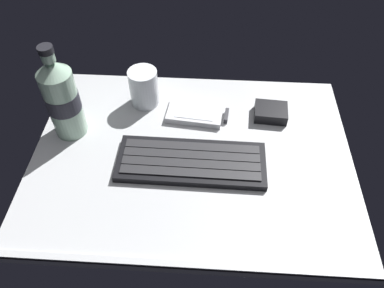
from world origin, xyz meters
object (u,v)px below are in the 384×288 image
at_px(water_bottle, 62,98).
at_px(charger_block, 271,112).
at_px(juice_cup, 144,89).
at_px(handheld_device, 198,112).
at_px(keyboard, 189,161).

distance_m(water_bottle, charger_block, 0.44).
bearing_deg(juice_cup, water_bottle, -145.43).
height_order(handheld_device, juice_cup, juice_cup).
xyz_separation_m(keyboard, handheld_device, (0.01, 0.14, -0.00)).
relative_size(handheld_device, juice_cup, 1.57).
bearing_deg(keyboard, juice_cup, 122.35).
distance_m(handheld_device, water_bottle, 0.29).
relative_size(juice_cup, water_bottle, 0.41).
height_order(keyboard, charger_block, charger_block).
bearing_deg(water_bottle, juice_cup, 34.57).
distance_m(keyboard, charger_block, 0.22).
height_order(water_bottle, charger_block, water_bottle).
xyz_separation_m(handheld_device, charger_block, (0.16, 0.00, 0.00)).
distance_m(keyboard, water_bottle, 0.28).
height_order(keyboard, juice_cup, juice_cup).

